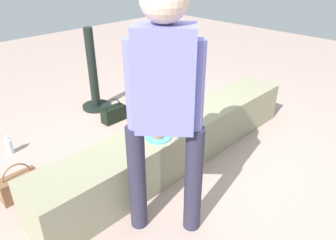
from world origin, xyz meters
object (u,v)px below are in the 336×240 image
Objects in this scene: adult_standing at (165,97)px; party_cup_red at (176,128)px; handbag_brown_canvas at (19,185)px; water_bottle_near_gift at (9,145)px; cake_plate at (158,135)px; handbag_black_leather at (114,114)px; child_seated at (171,103)px; gift_bag at (186,93)px.

adult_standing reaches higher than party_cup_red.
water_bottle_near_gift is at bearing 75.13° from handbag_brown_canvas.
handbag_black_leather is at bearing 71.97° from cake_plate.
cake_plate is (-0.24, -0.08, -0.19)m from child_seated.
water_bottle_near_gift is at bearing 119.61° from cake_plate.
child_seated is at bearing -51.84° from water_bottle_near_gift.
water_bottle_near_gift is (-2.14, 0.48, -0.06)m from gift_bag.
handbag_black_leather is (1.17, -0.19, 0.01)m from water_bottle_near_gift.
adult_standing reaches higher than cake_plate.
adult_standing reaches higher than child_seated.
adult_standing is 14.91× the size of party_cup_red.
handbag_brown_canvas is (-1.35, -0.53, 0.01)m from handbag_black_leather.
cake_plate reaches higher than handbag_brown_canvas.
water_bottle_near_gift reaches higher than party_cup_red.
child_seated is 1.53× the size of handbag_brown_canvas.
child_seated is at bearing -140.53° from party_cup_red.
handbag_brown_canvas is (-2.33, -0.23, -0.04)m from gift_bag.
handbag_brown_canvas is at bearing 145.76° from cake_plate.
gift_bag is (1.71, 1.32, -0.90)m from adult_standing.
child_seated is at bearing -97.61° from handbag_black_leather.
handbag_black_leather is (0.15, 1.11, -0.55)m from child_seated.
party_cup_red is 0.79m from handbag_black_leather.
adult_standing is 7.75× the size of cake_plate.
child_seated is 1.44m from handbag_brown_canvas.
gift_bag is at bearing -16.75° from handbag_black_leather.
gift_bag is at bearing 35.88° from child_seated.
adult_standing reaches higher than handbag_brown_canvas.
gift_bag reaches higher than handbag_black_leather.
child_seated is 1.47m from gift_bag.
cake_plate is at bearing -146.71° from party_cup_red.
cake_plate is 0.67× the size of gift_bag.
handbag_black_leather is (-0.98, 0.29, -0.05)m from gift_bag.
child_seated is 0.85m from party_cup_red.
cake_plate is 0.78× the size of handbag_black_leather.
gift_bag is (1.13, 0.81, -0.49)m from child_seated.
child_seated is 1.74m from water_bottle_near_gift.
party_cup_red is 0.37× the size of handbag_brown_canvas.
child_seated is 0.32m from cake_plate.
gift_bag is 1.02m from handbag_black_leather.
party_cup_red is (1.49, -0.91, -0.03)m from water_bottle_near_gift.
party_cup_red is (-0.65, -0.42, -0.09)m from gift_bag.
adult_standing is (-0.58, -0.51, 0.40)m from child_seated.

